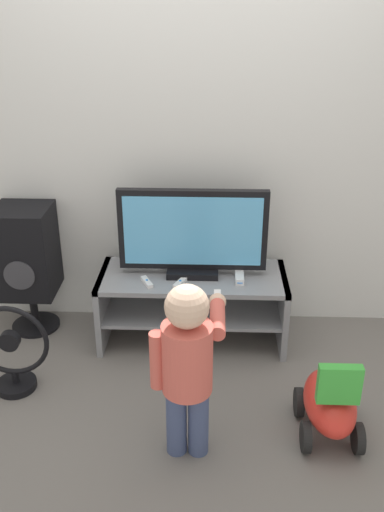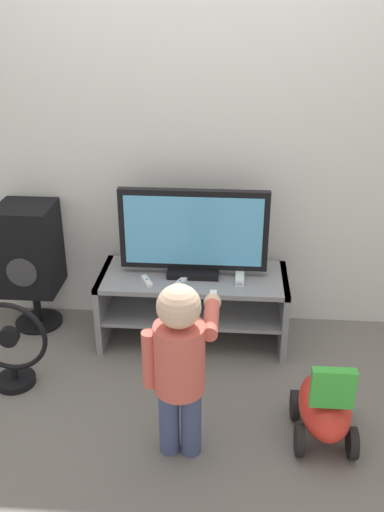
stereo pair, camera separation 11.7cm
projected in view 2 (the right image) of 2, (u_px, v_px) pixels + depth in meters
The scene contains 11 objects.
ground_plane at pixel (190, 360), 3.43m from camera, with size 16.00×16.00×0.00m, color slate.
wall_back at pixel (197, 123), 3.37m from camera, with size 10.00×0.06×2.60m.
tv_stand at pixel (193, 297), 3.52m from camera, with size 1.14×0.48×0.45m.
television at pixel (194, 234), 3.36m from camera, with size 0.88×0.20×0.53m.
game_console at pixel (240, 278), 3.38m from camera, with size 0.05×0.16×0.04m.
remote_primary at pixel (147, 281), 3.36m from camera, with size 0.09×0.13×0.03m.
remote_secondary at pixel (180, 282), 3.34m from camera, with size 0.08×0.13×0.03m.
child at pixel (180, 358), 2.55m from camera, with size 0.34×0.50×0.90m.
speaker_tower at pixel (30, 251), 3.58m from camera, with size 0.34×0.35×0.83m.
floor_fan at pixel (11, 348), 3.13m from camera, with size 0.43×0.22×0.53m.
ride_on_toy at pixel (325, 407), 2.77m from camera, with size 0.29×0.46×0.49m.
Camera 2 is at (0.23, -2.82, 2.04)m, focal length 40.00 mm.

